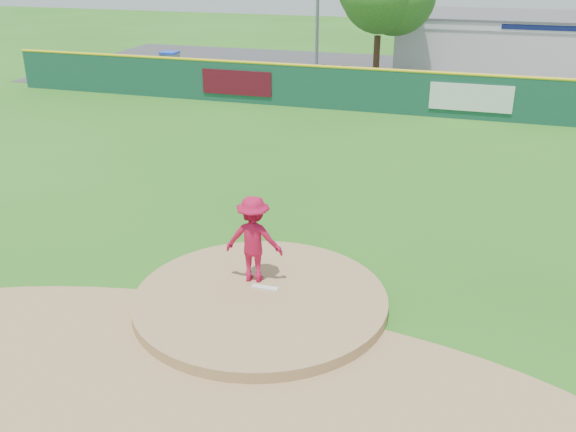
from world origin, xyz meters
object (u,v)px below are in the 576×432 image
(playground_slide, at_px, (170,64))
(pool_building_grp, at_px, (524,42))
(pitcher, at_px, (254,239))
(van, at_px, (501,91))

(playground_slide, bearing_deg, pool_building_grp, 24.03)
(pitcher, relative_size, van, 0.44)
(pitcher, bearing_deg, playground_slide, -65.39)
(van, distance_m, playground_slide, 18.80)
(pool_building_grp, bearing_deg, pitcher, -101.49)
(van, relative_size, pool_building_grp, 0.29)
(pitcher, xyz_separation_m, van, (5.17, 20.92, -0.60))
(pitcher, bearing_deg, van, -110.39)
(pitcher, relative_size, pool_building_grp, 0.13)
(van, distance_m, pool_building_grp, 10.55)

